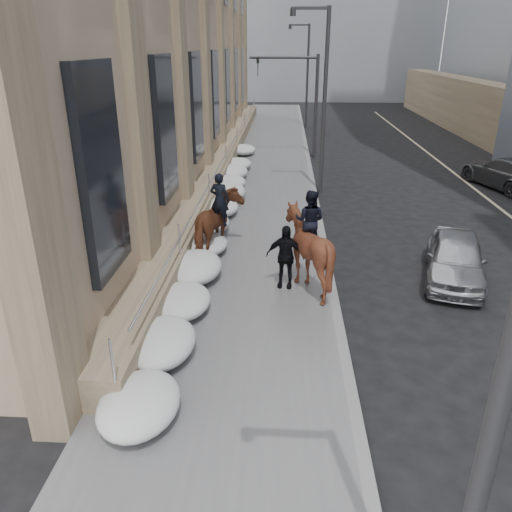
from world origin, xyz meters
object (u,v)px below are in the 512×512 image
(pedestrian, at_px, (285,256))
(car_silver, at_px, (455,258))
(mounted_horse_left, at_px, (218,223))
(mounted_horse_right, at_px, (308,247))
(car_grey, at_px, (508,173))

(pedestrian, height_order, car_silver, pedestrian)
(mounted_horse_left, bearing_deg, mounted_horse_right, 154.70)
(mounted_horse_right, distance_m, pedestrian, 0.69)
(mounted_horse_left, relative_size, car_grey, 0.52)
(mounted_horse_left, height_order, pedestrian, mounted_horse_left)
(mounted_horse_left, distance_m, car_grey, 15.99)
(mounted_horse_right, relative_size, pedestrian, 1.52)
(mounted_horse_left, xyz_separation_m, car_grey, (12.94, 9.38, -0.45))
(mounted_horse_left, height_order, mounted_horse_right, mounted_horse_right)
(mounted_horse_left, distance_m, car_silver, 7.35)
(mounted_horse_left, bearing_deg, car_silver, -176.68)
(car_grey, bearing_deg, mounted_horse_left, 19.09)
(car_silver, bearing_deg, mounted_horse_left, -174.46)
(mounted_horse_right, bearing_deg, pedestrian, 16.65)
(car_silver, relative_size, car_grey, 0.78)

